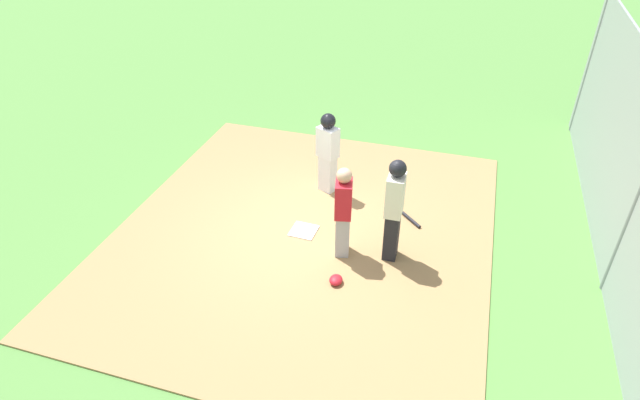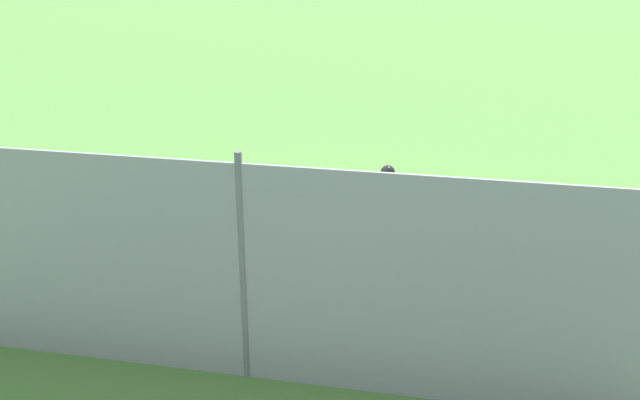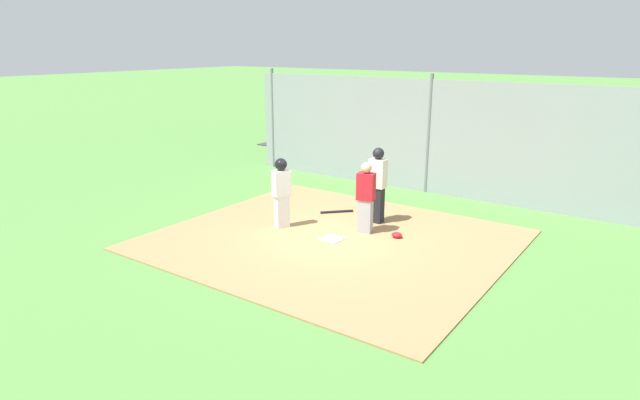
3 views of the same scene
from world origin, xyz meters
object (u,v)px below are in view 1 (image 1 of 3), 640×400
at_px(home_plate, 304,231).
at_px(umpire, 394,208).
at_px(baseball_bat, 405,215).
at_px(catcher, 343,211).
at_px(catcher_mask, 336,280).
at_px(runner, 328,148).

bearing_deg(home_plate, umpire, -97.81).
distance_m(home_plate, baseball_bat, 1.90).
relative_size(home_plate, baseball_bat, 0.53).
height_order(catcher, catcher_mask, catcher).
bearing_deg(catcher, umpire, 178.47).
bearing_deg(baseball_bat, catcher_mask, 114.13).
distance_m(catcher, catcher_mask, 1.09).
bearing_deg(home_plate, catcher_mask, -141.14).
height_order(catcher, baseball_bat, catcher).
height_order(home_plate, umpire, umpire).
distance_m(home_plate, catcher_mask, 1.43).
xyz_separation_m(runner, catcher_mask, (-2.53, -0.87, -0.86)).
xyz_separation_m(catcher, umpire, (0.14, -0.78, 0.12)).
relative_size(runner, catcher_mask, 6.76).
height_order(home_plate, baseball_bat, baseball_bat).
relative_size(home_plate, catcher_mask, 1.83).
xyz_separation_m(umpire, catcher_mask, (-0.90, 0.68, -0.89)).
distance_m(umpire, baseball_bat, 1.50).
relative_size(umpire, runner, 1.11).
bearing_deg(umpire, home_plate, -8.85).
bearing_deg(runner, catcher, 48.87).
relative_size(umpire, catcher_mask, 7.50).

